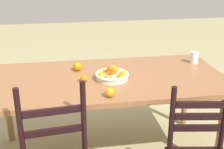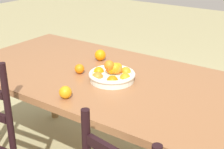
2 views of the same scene
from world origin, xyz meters
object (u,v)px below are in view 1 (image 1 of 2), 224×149
at_px(fruit_bowl, 112,74).
at_px(orange_loose_1, 110,92).
at_px(orange_loose_0, 77,67).
at_px(drinking_glass, 194,58).
at_px(orange_loose_2, 84,78).
at_px(dining_table, 106,84).

xyz_separation_m(fruit_bowl, orange_loose_1, (0.07, 0.33, -0.01)).
height_order(fruit_bowl, orange_loose_0, fruit_bowl).
xyz_separation_m(orange_loose_0, drinking_glass, (-1.09, -0.02, 0.02)).
height_order(orange_loose_1, orange_loose_2, orange_loose_1).
relative_size(orange_loose_1, drinking_glass, 0.62).
bearing_deg(dining_table, orange_loose_0, -41.20).
xyz_separation_m(fruit_bowl, drinking_glass, (-0.82, -0.27, 0.01)).
bearing_deg(drinking_glass, dining_table, 14.02).
distance_m(orange_loose_0, orange_loose_1, 0.60).
distance_m(orange_loose_1, orange_loose_2, 0.35).
bearing_deg(orange_loose_1, drinking_glass, -146.42).
relative_size(orange_loose_0, orange_loose_1, 1.12).
relative_size(dining_table, orange_loose_1, 29.24).
bearing_deg(orange_loose_1, dining_table, -93.80).
relative_size(orange_loose_0, orange_loose_2, 1.25).
bearing_deg(drinking_glass, orange_loose_0, 1.24).
relative_size(dining_table, drinking_glass, 18.20).
relative_size(fruit_bowl, orange_loose_1, 4.05).
height_order(orange_loose_2, drinking_glass, drinking_glass).
bearing_deg(orange_loose_2, drinking_glass, -164.76).
bearing_deg(fruit_bowl, orange_loose_0, -42.00).
height_order(dining_table, orange_loose_1, orange_loose_1).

